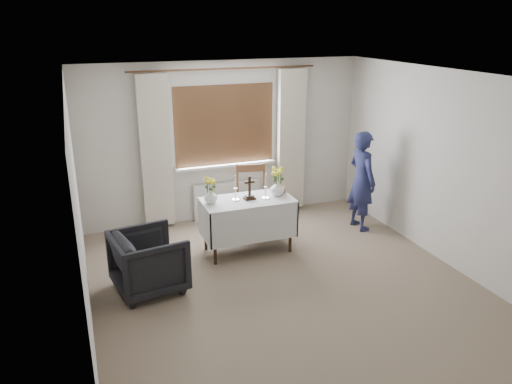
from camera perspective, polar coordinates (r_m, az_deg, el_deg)
ground at (r=6.15m, az=3.56°, el=-10.86°), size 5.00×5.00×0.00m
altar_table at (r=6.90m, az=-0.96°, el=-3.83°), size 1.24×0.64×0.76m
wooden_chair at (r=7.45m, az=-0.37°, el=-0.95°), size 0.55×0.55×1.02m
armchair at (r=6.08m, az=-12.14°, el=-7.79°), size 0.92×0.90×0.73m
person at (r=7.71m, az=12.00°, el=1.27°), size 0.40×0.58×1.53m
radiator at (r=8.09m, az=-3.31°, el=-0.93°), size 1.10×0.10×0.60m
wooden_cross at (r=6.71m, az=-0.75°, el=0.48°), size 0.15×0.11×0.32m
candlestick_left at (r=6.69m, az=-2.37°, el=0.48°), size 0.12×0.12×0.35m
candlestick_right at (r=6.75m, az=1.09°, el=0.65°), size 0.13×0.13×0.34m
flower_vase_left at (r=6.63m, az=-5.18°, el=-0.50°), size 0.22×0.22×0.19m
flower_vase_right at (r=6.89m, az=2.46°, el=0.45°), size 0.27×0.27×0.21m
wicker_basket at (r=7.04m, az=2.63°, el=0.26°), size 0.20×0.20×0.07m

